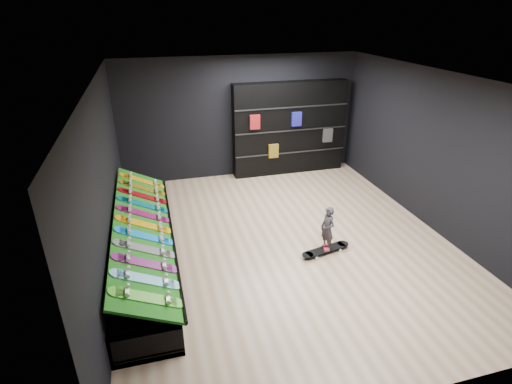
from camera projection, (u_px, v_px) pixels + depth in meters
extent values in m
cube|color=tan|center=(284.00, 241.00, 7.55)|extent=(6.00, 7.00, 0.01)
cube|color=white|center=(290.00, 79.00, 6.28)|extent=(6.00, 7.00, 0.01)
cube|color=black|center=(241.00, 118.00, 9.97)|extent=(6.00, 0.02, 3.00)
cube|color=black|center=(407.00, 296.00, 3.86)|extent=(6.00, 0.02, 3.00)
cube|color=black|center=(104.00, 186.00, 6.20)|extent=(0.02, 7.00, 3.00)
cube|color=black|center=(435.00, 152.00, 7.63)|extent=(0.02, 7.00, 3.00)
cube|color=#135B0E|center=(144.00, 226.00, 6.65)|extent=(0.92, 4.50, 0.46)
cube|color=black|center=(289.00, 128.00, 10.25)|extent=(2.95, 0.34, 2.36)
imported|color=black|center=(327.00, 237.00, 7.05)|extent=(0.17, 0.21, 0.50)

